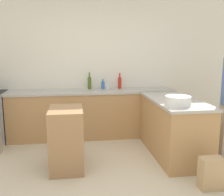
{
  "coord_description": "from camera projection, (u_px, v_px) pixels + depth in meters",
  "views": [
    {
      "loc": [
        -0.32,
        -2.83,
        1.63
      ],
      "look_at": [
        0.22,
        0.93,
        0.93
      ],
      "focal_mm": 42.0,
      "sensor_mm": 36.0,
      "label": 1
    }
  ],
  "objects": [
    {
      "name": "counter_peninsula",
      "position": [
        173.0,
        127.0,
        4.09
      ],
      "size": [
        0.69,
        1.55,
        0.88
      ],
      "color": "tan",
      "rests_on": "ground_plane"
    },
    {
      "name": "mixing_bowl",
      "position": [
        178.0,
        101.0,
        3.55
      ],
      "size": [
        0.35,
        0.35,
        0.13
      ],
      "color": "white",
      "rests_on": "counter_peninsula"
    },
    {
      "name": "hot_sauce_bottle",
      "position": [
        120.0,
        82.0,
        5.09
      ],
      "size": [
        0.07,
        0.07,
        0.3
      ],
      "color": "red",
      "rests_on": "counter_back"
    },
    {
      "name": "vinegar_bottle_clear",
      "position": [
        108.0,
        86.0,
        4.92
      ],
      "size": [
        0.06,
        0.06,
        0.19
      ],
      "color": "silver",
      "rests_on": "counter_back"
    },
    {
      "name": "island_table",
      "position": [
        67.0,
        139.0,
        3.6
      ],
      "size": [
        0.45,
        0.65,
        0.85
      ],
      "color": "#997047",
      "rests_on": "ground_plane"
    },
    {
      "name": "paper_bag",
      "position": [
        211.0,
        173.0,
        3.09
      ],
      "size": [
        0.27,
        0.17,
        0.39
      ],
      "color": "tan",
      "rests_on": "ground_plane"
    },
    {
      "name": "olive_oil_bottle",
      "position": [
        90.0,
        83.0,
        5.01
      ],
      "size": [
        0.07,
        0.07,
        0.32
      ],
      "color": "#475B1E",
      "rests_on": "counter_back"
    },
    {
      "name": "water_bottle_blue",
      "position": [
        103.0,
        85.0,
        5.04
      ],
      "size": [
        0.07,
        0.07,
        0.19
      ],
      "color": "#386BB7",
      "rests_on": "counter_back"
    },
    {
      "name": "ground_plane",
      "position": [
        105.0,
        189.0,
        3.1
      ],
      "size": [
        14.0,
        14.0,
        0.0
      ],
      "primitive_type": "plane",
      "color": "beige"
    },
    {
      "name": "wall_back",
      "position": [
        91.0,
        64.0,
        5.1
      ],
      "size": [
        8.0,
        0.06,
        2.7
      ],
      "color": "silver",
      "rests_on": "ground_plane"
    },
    {
      "name": "counter_back",
      "position": [
        92.0,
        113.0,
        4.95
      ],
      "size": [
        3.07,
        0.63,
        0.88
      ],
      "color": "tan",
      "rests_on": "ground_plane"
    }
  ]
}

